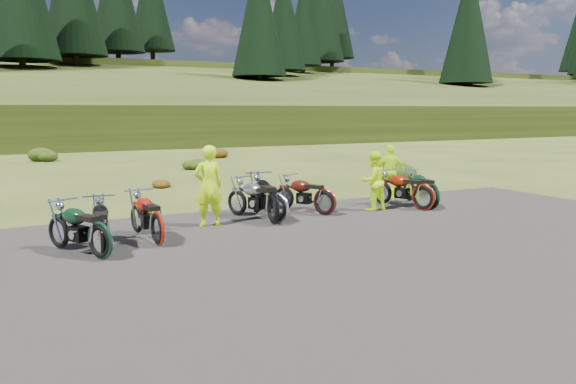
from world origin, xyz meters
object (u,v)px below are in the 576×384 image
motorcycle_0 (104,258)px  motorcycle_7 (432,210)px  motorcycle_3 (277,224)px  person_middle (209,187)px

motorcycle_0 → motorcycle_7: 8.93m
motorcycle_3 → motorcycle_7: (4.61, -0.20, 0.00)m
motorcycle_7 → person_middle: size_ratio=1.02×
motorcycle_0 → person_middle: size_ratio=1.04×
motorcycle_0 → person_middle: 3.32m
motorcycle_7 → person_middle: (-6.20, 0.55, 0.94)m
motorcycle_0 → motorcycle_7: size_ratio=1.01×
motorcycle_0 → motorcycle_3: motorcycle_3 is taller
motorcycle_3 → person_middle: person_middle is taller
motorcycle_7 → person_middle: person_middle is taller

